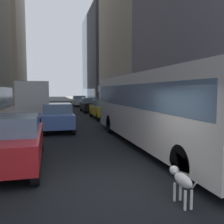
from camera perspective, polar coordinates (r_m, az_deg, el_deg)
ground_plane at (r=40.65m, az=-12.18°, el=1.56°), size 120.00×120.00×0.00m
sidewalk_left at (r=40.81m, az=-20.20°, el=1.49°), size 2.40×110.00×0.15m
sidewalk_right at (r=41.27m, az=-4.24°, el=1.82°), size 2.40×110.00×0.15m
building_right_mid at (r=40.11m, az=6.59°, el=23.72°), size 8.83×19.26×30.52m
building_right_far at (r=57.53m, az=-0.80°, el=12.54°), size 9.68×18.94×19.83m
transit_bus at (r=10.59m, az=10.33°, el=1.73°), size 2.78×11.53×3.05m
car_silver_sedan at (r=37.62m, az=-7.73°, el=2.62°), size 1.85×4.41×1.62m
car_black_suv at (r=27.01m, az=-5.02°, el=1.72°), size 1.93×4.16×1.62m
car_red_coupe at (r=8.23m, az=-22.42°, el=-6.19°), size 1.76×4.47×1.62m
car_yellow_taxi at (r=20.76m, az=-2.11°, el=0.73°), size 1.72×4.08×1.62m
car_blue_hatchback at (r=14.89m, az=-12.72°, el=-1.07°), size 1.75×4.31×1.62m
box_truck at (r=21.45m, az=-17.62°, el=2.91°), size 2.30×7.50×3.05m
dalmatian_dog at (r=5.46m, az=15.96°, el=-15.07°), size 0.22×0.96×0.72m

